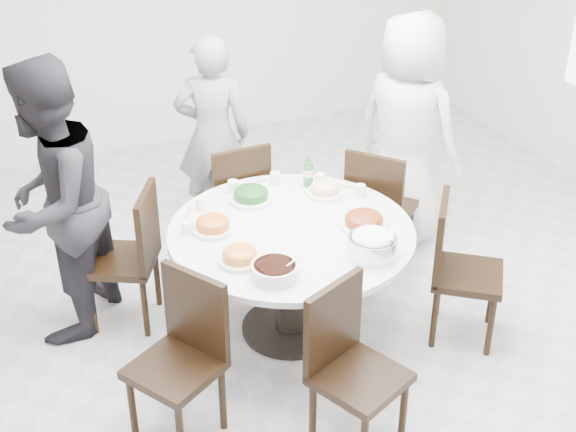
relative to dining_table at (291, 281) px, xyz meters
name	(u,v)px	position (x,y,z in m)	size (l,w,h in m)	color
floor	(305,307)	(0.18, 0.18, -0.38)	(6.00, 6.00, 0.01)	silver
dining_table	(291,281)	(0.00, 0.00, 0.00)	(1.50, 1.50, 0.75)	white
chair_ne	(381,206)	(0.91, 0.46, 0.10)	(0.42, 0.42, 0.95)	black
chair_n	(233,199)	(-0.02, 0.98, 0.10)	(0.42, 0.42, 0.95)	black
chair_nw	(121,257)	(-0.94, 0.55, 0.10)	(0.42, 0.42, 0.95)	black
chair_sw	(174,365)	(-0.93, -0.60, 0.10)	(0.42, 0.42, 0.95)	black
chair_s	(360,375)	(-0.08, -1.05, 0.10)	(0.42, 0.42, 0.95)	black
chair_se	(468,272)	(0.98, -0.48, 0.10)	(0.42, 0.42, 0.95)	black
diner_right	(407,130)	(1.28, 0.78, 0.49)	(0.85, 0.55, 1.74)	silver
diner_middle	(213,135)	(0.01, 1.47, 0.40)	(0.56, 0.37, 1.54)	black
diner_left	(52,203)	(-1.29, 0.63, 0.53)	(0.88, 0.68, 1.80)	black
dish_greens	(251,196)	(-0.09, 0.44, 0.41)	(0.28, 0.28, 0.07)	white
dish_pale	(325,190)	(0.39, 0.32, 0.41)	(0.24, 0.24, 0.07)	white
dish_orange	(213,226)	(-0.44, 0.18, 0.41)	(0.26, 0.26, 0.07)	white
dish_redbrown	(364,222)	(0.42, -0.15, 0.41)	(0.30, 0.30, 0.07)	white
dish_tofu	(240,257)	(-0.41, -0.21, 0.41)	(0.25, 0.25, 0.06)	white
rice_bowl	(372,246)	(0.30, -0.45, 0.44)	(0.28, 0.28, 0.12)	silver
soup_bowl	(275,271)	(-0.29, -0.43, 0.42)	(0.26, 0.26, 0.08)	white
beverage_bottle	(308,171)	(0.34, 0.48, 0.49)	(0.06, 0.06, 0.22)	#2D723C
tea_cups	(257,180)	(0.03, 0.63, 0.42)	(0.07, 0.07, 0.08)	white
chopsticks	(244,182)	(-0.04, 0.69, 0.38)	(0.24, 0.04, 0.01)	tan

